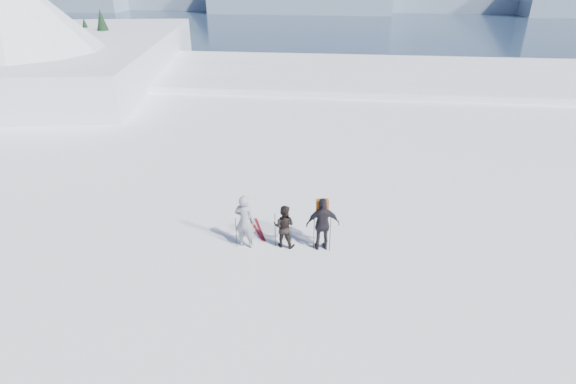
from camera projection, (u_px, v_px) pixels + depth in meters
The scene contains 8 objects.
lake_basin at pixel (337, 143), 43.37m from camera, with size 820.00×820.00×71.62m.
near_ridge at pixel (68, 106), 44.17m from camera, with size 31.37×35.68×25.62m.
skier_grey at pixel (245, 221), 15.50m from camera, with size 0.73×0.48×2.00m, color gray.
skier_dark at pixel (284, 226), 15.59m from camera, with size 0.78×0.60×1.60m, color black.
skier_pack at pixel (323, 224), 15.35m from camera, with size 1.15×0.48×1.96m, color black.
backpack at pixel (323, 188), 15.01m from camera, with size 0.42×0.24×0.56m, color #B95311.
ski_poles at pixel (284, 232), 15.54m from camera, with size 3.28×0.26×1.36m.
skis_loose at pixel (258, 229), 16.89m from camera, with size 0.92×1.61×0.03m.
Camera 1 is at (0.02, -11.09, 8.91)m, focal length 28.00 mm.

